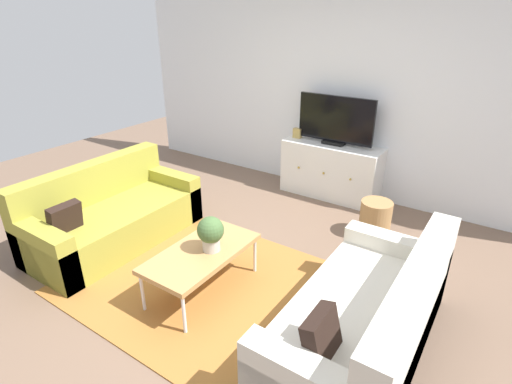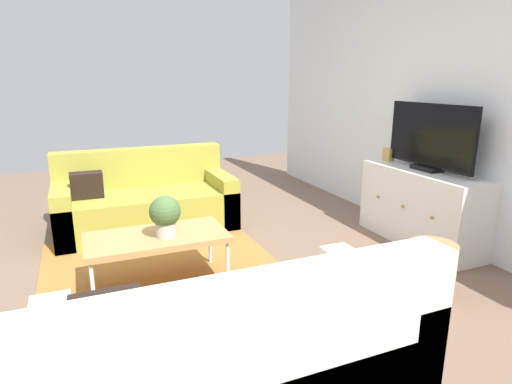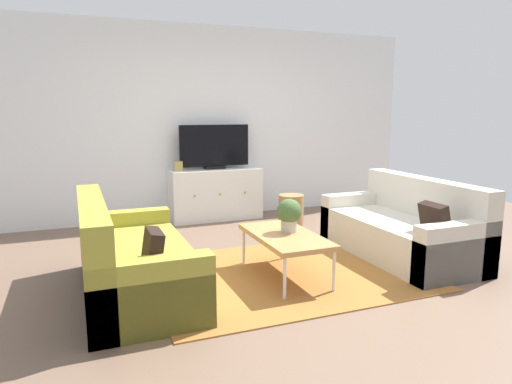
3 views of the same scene
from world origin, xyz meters
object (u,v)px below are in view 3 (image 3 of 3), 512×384
tv_console (216,194)px  wicker_basket (291,210)px  mantel_clock (178,166)px  coffee_table (285,237)px  flat_screen_tv (214,147)px  potted_plant (289,214)px  couch_left_side (126,263)px  couch_right_side (405,231)px

tv_console → wicker_basket: bearing=-39.3°
mantel_clock → coffee_table: bearing=-80.0°
coffee_table → flat_screen_tv: flat_screen_tv is taller
potted_plant → tv_console: 2.45m
coffee_table → couch_left_side: bearing=175.1°
couch_right_side → coffee_table: (-1.47, -0.12, 0.11)m
couch_right_side → couch_left_side: bearing=180.0°
coffee_table → potted_plant: size_ratio=3.35×
tv_console → couch_right_side: bearing=-59.8°
flat_screen_tv → mantel_clock: (-0.52, -0.02, -0.24)m
tv_console → flat_screen_tv: flat_screen_tv is taller
tv_console → mantel_clock: bearing=180.0°
flat_screen_tv → mantel_clock: 0.58m
mantel_clock → wicker_basket: (1.38, -0.70, -0.58)m
potted_plant → couch_right_side: bearing=2.4°
tv_console → flat_screen_tv: size_ratio=1.29×
tv_console → mantel_clock: (-0.52, 0.00, 0.42)m
couch_left_side → potted_plant: couch_left_side is taller
potted_plant → mantel_clock: (-0.50, 2.43, 0.20)m
couch_right_side → mantel_clock: 3.09m
couch_left_side → couch_right_side: size_ratio=1.00×
couch_right_side → coffee_table: bearing=-175.3°
coffee_table → mantel_clock: mantel_clock is taller
couch_right_side → flat_screen_tv: size_ratio=1.79×
couch_left_side → coffee_table: 1.42m
mantel_clock → wicker_basket: 1.65m
mantel_clock → tv_console: bearing=-0.0°
coffee_table → wicker_basket: coffee_table is taller
flat_screen_tv → couch_right_side: bearing=-60.0°
flat_screen_tv → wicker_basket: flat_screen_tv is taller
tv_console → coffee_table: bearing=-91.9°
couch_left_side → tv_console: (1.49, 2.37, 0.09)m
couch_right_side → tv_console: bearing=120.2°
coffee_table → flat_screen_tv: bearing=88.1°
potted_plant → couch_left_side: bearing=177.7°
couch_right_side → mantel_clock: (-1.91, 2.37, 0.51)m
potted_plant → tv_console: size_ratio=0.24×
couch_right_side → wicker_basket: (-0.53, 1.68, -0.07)m
couch_left_side → wicker_basket: (2.35, 1.68, -0.07)m
mantel_clock → flat_screen_tv: bearing=2.2°
couch_left_side → flat_screen_tv: flat_screen_tv is taller
wicker_basket → coffee_table: bearing=-117.6°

